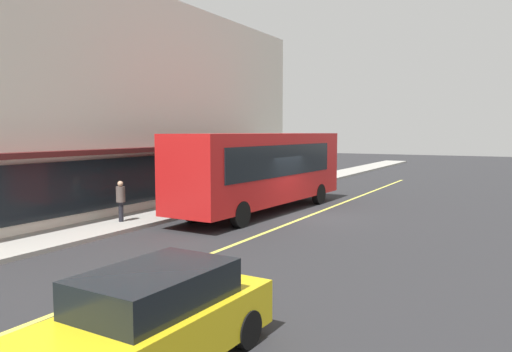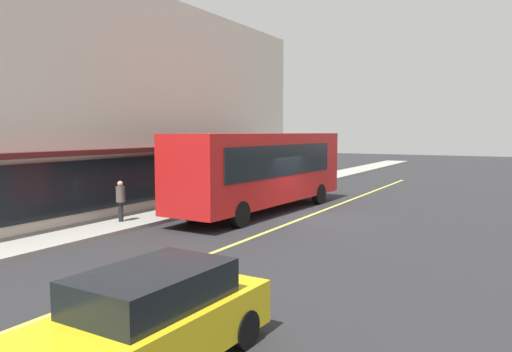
{
  "view_description": "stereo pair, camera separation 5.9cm",
  "coord_description": "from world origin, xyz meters",
  "px_view_note": "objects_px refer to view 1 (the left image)",
  "views": [
    {
      "loc": [
        -19.03,
        -7.98,
        3.57
      ],
      "look_at": [
        0.08,
        2.56,
        1.6
      ],
      "focal_mm": 34.4,
      "sensor_mm": 36.0,
      "label": 1
    },
    {
      "loc": [
        -19.0,
        -8.03,
        3.57
      ],
      "look_at": [
        0.08,
        2.56,
        1.6
      ],
      "focal_mm": 34.4,
      "sensor_mm": 36.0,
      "label": 2
    }
  ],
  "objects_px": {
    "car_yellow": "(151,322)",
    "traffic_light": "(263,150)",
    "pedestrian_near_storefront": "(285,169)",
    "pedestrian_at_corner": "(239,175)",
    "pedestrian_waiting": "(121,197)",
    "bus": "(263,168)"
  },
  "relations": [
    {
      "from": "car_yellow",
      "to": "traffic_light",
      "type": "bearing_deg",
      "value": 23.37
    },
    {
      "from": "pedestrian_near_storefront",
      "to": "pedestrian_at_corner",
      "type": "height_order",
      "value": "pedestrian_at_corner"
    },
    {
      "from": "car_yellow",
      "to": "pedestrian_waiting",
      "type": "bearing_deg",
      "value": 46.3
    },
    {
      "from": "traffic_light",
      "to": "pedestrian_near_storefront",
      "type": "relative_size",
      "value": 2.04
    },
    {
      "from": "traffic_light",
      "to": "bus",
      "type": "bearing_deg",
      "value": -151.93
    },
    {
      "from": "traffic_light",
      "to": "pedestrian_near_storefront",
      "type": "distance_m",
      "value": 5.75
    },
    {
      "from": "bus",
      "to": "traffic_light",
      "type": "xyz_separation_m",
      "value": [
        5.25,
        2.8,
        0.55
      ]
    },
    {
      "from": "pedestrian_at_corner",
      "to": "pedestrian_near_storefront",
      "type": "bearing_deg",
      "value": 7.15
    },
    {
      "from": "traffic_light",
      "to": "pedestrian_near_storefront",
      "type": "bearing_deg",
      "value": 12.61
    },
    {
      "from": "pedestrian_at_corner",
      "to": "pedestrian_waiting",
      "type": "distance_m",
      "value": 8.4
    },
    {
      "from": "car_yellow",
      "to": "pedestrian_near_storefront",
      "type": "xyz_separation_m",
      "value": [
        24.39,
        9.41,
        0.34
      ]
    },
    {
      "from": "pedestrian_near_storefront",
      "to": "pedestrian_at_corner",
      "type": "distance_m",
      "value": 7.8
    },
    {
      "from": "car_yellow",
      "to": "pedestrian_at_corner",
      "type": "xyz_separation_m",
      "value": [
        16.66,
        8.44,
        0.53
      ]
    },
    {
      "from": "car_yellow",
      "to": "pedestrian_waiting",
      "type": "height_order",
      "value": "pedestrian_waiting"
    },
    {
      "from": "bus",
      "to": "pedestrian_at_corner",
      "type": "height_order",
      "value": "bus"
    },
    {
      "from": "pedestrian_waiting",
      "to": "pedestrian_near_storefront",
      "type": "bearing_deg",
      "value": 2.71
    },
    {
      "from": "bus",
      "to": "traffic_light",
      "type": "height_order",
      "value": "bus"
    },
    {
      "from": "car_yellow",
      "to": "pedestrian_near_storefront",
      "type": "distance_m",
      "value": 26.15
    },
    {
      "from": "bus",
      "to": "pedestrian_near_storefront",
      "type": "height_order",
      "value": "bus"
    },
    {
      "from": "traffic_light",
      "to": "pedestrian_at_corner",
      "type": "xyz_separation_m",
      "value": [
        -2.3,
        0.24,
        -1.26
      ]
    },
    {
      "from": "traffic_light",
      "to": "pedestrian_waiting",
      "type": "distance_m",
      "value": 10.81
    },
    {
      "from": "bus",
      "to": "pedestrian_at_corner",
      "type": "xyz_separation_m",
      "value": [
        2.95,
        3.05,
        -0.71
      ]
    }
  ]
}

